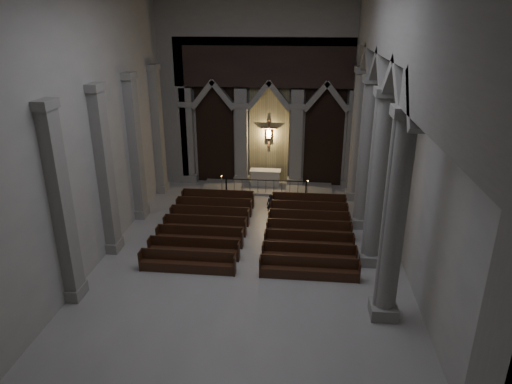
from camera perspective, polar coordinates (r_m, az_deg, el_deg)
room at (r=17.89m, az=-1.19°, el=11.14°), size 24.00×24.10×12.00m
sanctuary_wall at (r=29.38m, az=1.66°, el=13.20°), size 14.00×0.77×12.00m
right_arcade at (r=19.31m, az=16.11°, el=11.78°), size 1.00×24.00×12.00m
left_pilasters at (r=23.80m, az=-16.43°, el=3.70°), size 0.60×13.00×8.03m
sanctuary_step at (r=30.11m, az=1.39°, el=0.53°), size 8.50×2.60×0.15m
altar at (r=30.29m, az=1.17°, el=1.85°), size 2.03×0.81×1.03m
altar_rail at (r=28.96m, az=1.24°, el=0.93°), size 5.19×0.09×1.02m
candle_stand_left at (r=28.75m, az=-4.27°, el=0.10°), size 0.24×0.24×1.41m
candle_stand_right at (r=28.34m, az=6.44°, el=-0.36°), size 0.22×0.22×1.31m
pews at (r=23.69m, az=0.04°, el=-4.84°), size 9.74×8.03×0.97m
worshipper at (r=26.06m, az=1.84°, el=-1.59°), size 0.48×0.35×1.24m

